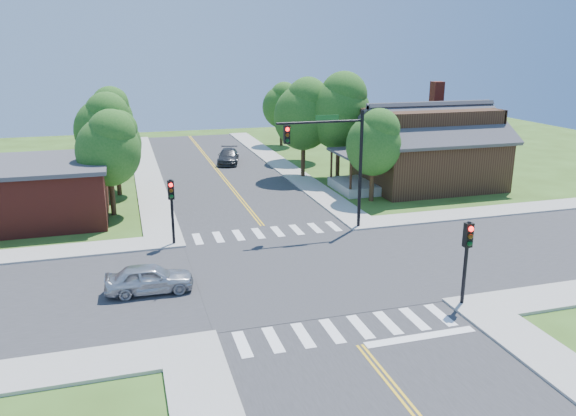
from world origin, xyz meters
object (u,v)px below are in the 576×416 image
object	(u,v)px
signal_pole_nw	(172,200)
car_silver	(149,279)
house_ne	(427,144)
signal_mast_ne	(335,152)
signal_pole_se	(467,248)
car_dgrey	(228,157)

from	to	relation	value
signal_pole_nw	car_silver	world-z (taller)	signal_pole_nw
signal_pole_nw	house_ne	xyz separation A→B (m)	(20.71, 8.66, 0.67)
signal_mast_ne	signal_pole_se	distance (m)	11.55
signal_mast_ne	signal_pole_se	xyz separation A→B (m)	(1.69, -11.21, -2.19)
signal_pole_nw	car_dgrey	size ratio (longest dim) A/B	0.77
signal_pole_nw	house_ne	world-z (taller)	house_ne
signal_pole_nw	car_silver	size ratio (longest dim) A/B	0.96
house_ne	car_dgrey	world-z (taller)	house_ne
signal_mast_ne	signal_pole_se	size ratio (longest dim) A/B	1.89
signal_pole_se	car_silver	size ratio (longest dim) A/B	0.96
signal_mast_ne	signal_pole_nw	distance (m)	9.76
signal_mast_ne	car_silver	bearing A→B (deg)	-151.62
signal_mast_ne	car_dgrey	world-z (taller)	signal_mast_ne
signal_pole_se	car_dgrey	size ratio (longest dim) A/B	0.77
house_ne	signal_pole_nw	bearing A→B (deg)	-157.31
car_silver	car_dgrey	xyz separation A→B (m)	(8.78, 27.56, -0.00)
car_silver	signal_mast_ne	bearing A→B (deg)	-59.93
signal_pole_se	car_silver	world-z (taller)	signal_pole_se
signal_pole_se	car_dgrey	xyz separation A→B (m)	(-4.06, 32.74, -1.99)
house_ne	signal_pole_se	bearing A→B (deg)	-115.58
signal_mast_ne	house_ne	distance (m)	14.23
signal_pole_nw	car_dgrey	bearing A→B (deg)	71.67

